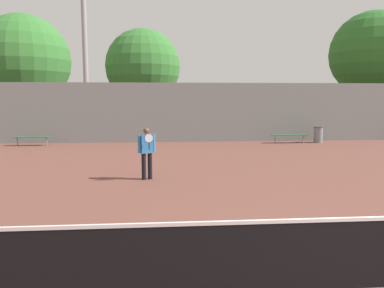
{
  "coord_description": "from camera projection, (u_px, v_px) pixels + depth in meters",
  "views": [
    {
      "loc": [
        -2.64,
        -4.67,
        2.61
      ],
      "look_at": [
        -1.55,
        8.38,
        0.98
      ],
      "focal_mm": 35.0,
      "sensor_mm": 36.0,
      "label": 1
    }
  ],
  "objects": [
    {
      "name": "ground_plane",
      "position": [
        354.0,
        288.0,
        5.16
      ],
      "size": [
        100.0,
        100.0,
        0.0
      ],
      "primitive_type": "plane",
      "color": "brown"
    },
    {
      "name": "tree_dark_dense",
      "position": [
        24.0,
        61.0,
        26.09
      ],
      "size": [
        6.37,
        6.37,
        8.34
      ],
      "color": "brown",
      "rests_on": "ground_plane"
    },
    {
      "name": "back_fence",
      "position": [
        206.0,
        112.0,
        22.03
      ],
      "size": [
        34.24,
        0.06,
        3.46
      ],
      "color": "gray",
      "rests_on": "ground_plane"
    },
    {
      "name": "light_pole_near_left",
      "position": [
        85.0,
        52.0,
        21.27
      ],
      "size": [
        0.9,
        0.6,
        9.1
      ],
      "color": "#939399",
      "rests_on": "ground_plane"
    },
    {
      "name": "trash_bin",
      "position": [
        318.0,
        135.0,
        21.71
      ],
      "size": [
        0.53,
        0.53,
        0.91
      ],
      "color": "gray",
      "rests_on": "ground_plane"
    },
    {
      "name": "bench_courtside_near",
      "position": [
        289.0,
        135.0,
        21.48
      ],
      "size": [
        2.08,
        0.4,
        0.49
      ],
      "color": "#28663D",
      "rests_on": "ground_plane"
    },
    {
      "name": "tree_green_tall",
      "position": [
        143.0,
        67.0,
        27.52
      ],
      "size": [
        5.49,
        5.49,
        7.6
      ],
      "color": "brown",
      "rests_on": "ground_plane"
    },
    {
      "name": "bench_adjacent_court",
      "position": [
        32.0,
        138.0,
        20.29
      ],
      "size": [
        1.93,
        0.4,
        0.49
      ],
      "color": "#28663D",
      "rests_on": "ground_plane"
    },
    {
      "name": "tree_green_broad",
      "position": [
        372.0,
        54.0,
        26.57
      ],
      "size": [
        5.93,
        5.93,
        8.66
      ],
      "color": "brown",
      "rests_on": "ground_plane"
    },
    {
      "name": "tennis_player",
      "position": [
        147.0,
        150.0,
        11.88
      ],
      "size": [
        0.55,
        0.48,
        1.66
      ],
      "rotation": [
        0.0,
        0.0,
        0.32
      ],
      "color": "black",
      "rests_on": "ground_plane"
    },
    {
      "name": "tennis_net",
      "position": [
        357.0,
        252.0,
        5.09
      ],
      "size": [
        12.46,
        0.09,
        1.01
      ],
      "color": "#195128",
      "rests_on": "ground_plane"
    }
  ]
}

